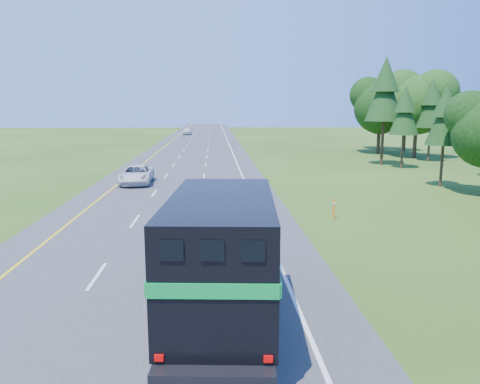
{
  "coord_description": "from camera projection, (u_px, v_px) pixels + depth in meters",
  "views": [
    {
      "loc": [
        2.79,
        -6.69,
        6.54
      ],
      "look_at": [
        4.24,
        19.09,
        1.86
      ],
      "focal_mm": 35.0,
      "sensor_mm": 36.0,
      "label": 1
    }
  ],
  "objects": [
    {
      "name": "lane_markings",
      "position": [
        191.0,
        162.0,
        56.7
      ],
      "size": [
        11.15,
        260.0,
        0.01
      ],
      "color": "yellow",
      "rests_on": "road"
    },
    {
      "name": "road",
      "position": [
        191.0,
        162.0,
        56.71
      ],
      "size": [
        15.0,
        260.0,
        0.04
      ],
      "primitive_type": "cube",
      "color": "#38383A",
      "rests_on": "ground"
    },
    {
      "name": "horse_truck",
      "position": [
        223.0,
        254.0,
        14.01
      ],
      "size": [
        3.5,
        9.34,
        4.06
      ],
      "rotation": [
        0.0,
        0.0,
        -0.07
      ],
      "color": "black",
      "rests_on": "road"
    },
    {
      "name": "white_suv",
      "position": [
        136.0,
        175.0,
        40.27
      ],
      "size": [
        2.8,
        5.73,
        1.57
      ],
      "primitive_type": "imported",
      "rotation": [
        0.0,
        0.0,
        0.04
      ],
      "color": "silver",
      "rests_on": "road"
    },
    {
      "name": "far_car",
      "position": [
        187.0,
        131.0,
        112.97
      ],
      "size": [
        2.01,
        4.92,
        1.67
      ],
      "primitive_type": "imported",
      "rotation": [
        0.0,
        0.0,
        0.01
      ],
      "color": "silver",
      "rests_on": "road"
    },
    {
      "name": "delineator",
      "position": [
        334.0,
        208.0,
        27.75
      ],
      "size": [
        0.1,
        0.06,
        1.22
      ],
      "color": "#FA600D",
      "rests_on": "ground"
    }
  ]
}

